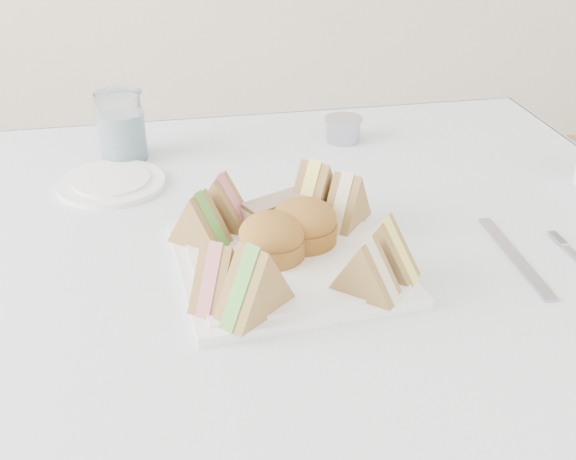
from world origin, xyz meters
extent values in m
cube|color=white|center=(0.00, 0.00, 0.74)|extent=(1.02, 1.02, 0.01)
cube|color=white|center=(-0.04, -0.03, 0.75)|extent=(0.28, 0.28, 0.01)
cylinder|color=olive|center=(-0.06, -0.02, 0.79)|extent=(0.09, 0.09, 0.05)
cylinder|color=olive|center=(-0.02, 0.00, 0.79)|extent=(0.11, 0.11, 0.06)
cube|color=#C7B97C|center=(-0.04, 0.05, 0.78)|extent=(0.09, 0.07, 0.04)
cylinder|color=white|center=(-0.26, 0.24, 0.75)|extent=(0.19, 0.19, 0.01)
cylinder|color=white|center=(-0.24, 0.35, 0.80)|extent=(0.08, 0.08, 0.11)
cylinder|color=#A2A1B4|center=(0.13, 0.35, 0.76)|extent=(0.08, 0.08, 0.04)
cube|color=#A2A1B4|center=(0.24, -0.06, 0.75)|extent=(0.02, 0.20, 0.00)
camera|label=1|loc=(-0.18, -0.76, 1.22)|focal=45.00mm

